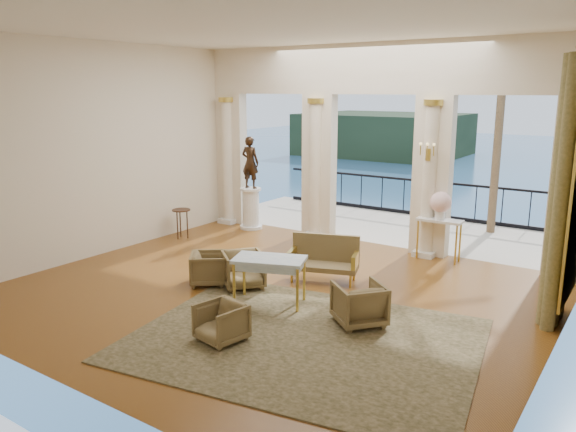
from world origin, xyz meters
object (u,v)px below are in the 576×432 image
Objects in this scene: settee at (324,258)px; game_table at (269,263)px; armchair_a at (243,268)px; console_table at (439,226)px; armchair_b at (221,321)px; armchair_d at (209,267)px; pedestal at (251,209)px; statue at (250,162)px; armchair_c at (359,302)px; side_table at (181,213)px.

settee is 1.60m from game_table.
armchair_a is 4.31m from console_table.
armchair_d is (-1.77, 1.71, 0.02)m from armchair_b.
pedestal is (-1.98, 3.79, 0.18)m from armchair_d.
armchair_a is at bearing 131.35° from armchair_b.
armchair_b is 5.69m from console_table.
statue is at bearing 75.78° from armchair_a.
armchair_d is (-3.12, 0.07, -0.03)m from armchair_c.
pedestal is 1.87m from side_table.
armchair_b is 1.62m from game_table.
armchair_d is at bearing 149.00° from armchair_a.
side_table is (-0.78, -1.70, -1.10)m from statue.
game_table reaches higher than side_table.
armchair_c is 1.03× the size of side_table.
console_table is (2.32, 3.62, 0.37)m from armchair_a.
armchair_a is 0.52× the size of settee.
armchair_d is 0.70× the size of console_table.
settee is (-0.15, 3.11, 0.11)m from armchair_b.
settee is at bearing -0.32° from armchair_a.
armchair_c is at bearing 61.32° from armchair_b.
armchair_c is 1.10× the size of armchair_d.
armchair_c is 2.11m from settee.
armchair_c is 6.40m from pedestal.
statue reaches higher than armchair_c.
statue reaches higher than armchair_b.
pedestal is 1.49× the size of side_table.
pedestal reaches higher than game_table.
settee is (-1.50, 1.48, 0.06)m from armchair_c.
side_table is at bearing -70.40° from armchair_c.
pedestal is 0.80× the size of statue.
console_table is at bearing 42.10° from settee.
armchair_c reaches higher than armchair_a.
armchair_a reaches higher than side_table.
armchair_d is 1.56m from game_table.
armchair_b is 0.66× the size of console_table.
armchair_d reaches higher than armchair_b.
armchair_c is 1.66m from game_table.
armchair_a is at bearing -57.02° from armchair_c.
pedestal reaches higher than armchair_c.
console_table reaches higher than armchair_a.
armchair_b is 0.47× the size of game_table.
side_table reaches higher than armchair_d.
armchair_b is 0.88× the size of side_table.
armchair_d is 2.15m from settee.
armchair_a is at bearing -149.05° from settee.
statue is (-5.10, 3.86, 1.35)m from armchair_c.
console_table is at bearing -137.84° from armchair_c.
armchair_d is at bearing -37.08° from side_table.
game_table is at bearing -27.86° from side_table.
side_table is at bearing 60.79° from statue.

